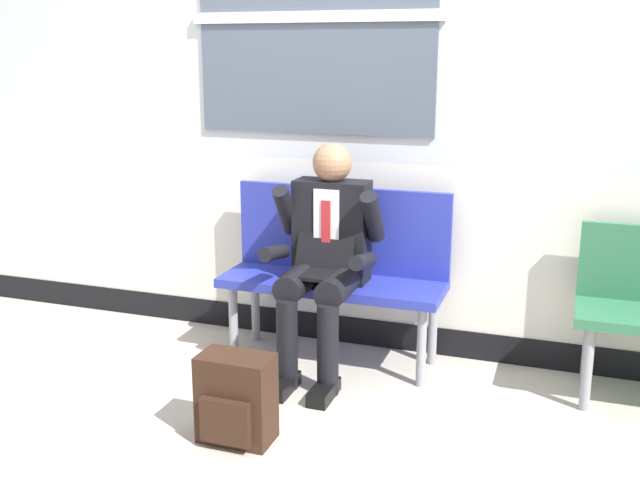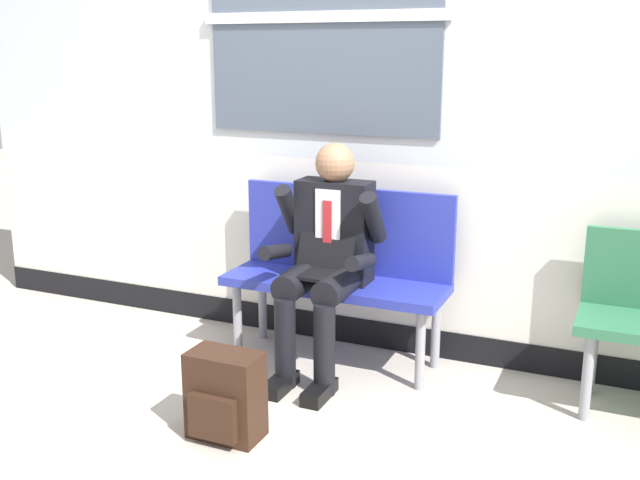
% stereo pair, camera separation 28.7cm
% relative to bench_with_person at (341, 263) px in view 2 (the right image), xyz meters
% --- Properties ---
extents(ground_plane, '(18.00, 18.00, 0.00)m').
position_rel_bench_with_person_xyz_m(ground_plane, '(-0.00, -0.41, -0.55)').
color(ground_plane, '#B2A899').
extents(station_wall, '(5.32, 0.16, 2.97)m').
position_rel_bench_with_person_xyz_m(station_wall, '(-0.01, 0.27, 0.93)').
color(station_wall, silver).
rests_on(station_wall, ground).
extents(bench_with_person, '(1.23, 0.42, 0.96)m').
position_rel_bench_with_person_xyz_m(bench_with_person, '(0.00, 0.00, 0.00)').
color(bench_with_person, '#28339E').
rests_on(bench_with_person, ground).
extents(person_seated, '(0.57, 0.70, 1.23)m').
position_rel_bench_with_person_xyz_m(person_seated, '(-0.00, -0.20, 0.10)').
color(person_seated, black).
rests_on(person_seated, ground).
extents(backpack, '(0.33, 0.23, 0.40)m').
position_rel_bench_with_person_xyz_m(backpack, '(-0.12, -1.06, -0.36)').
color(backpack, '#331E14').
rests_on(backpack, ground).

